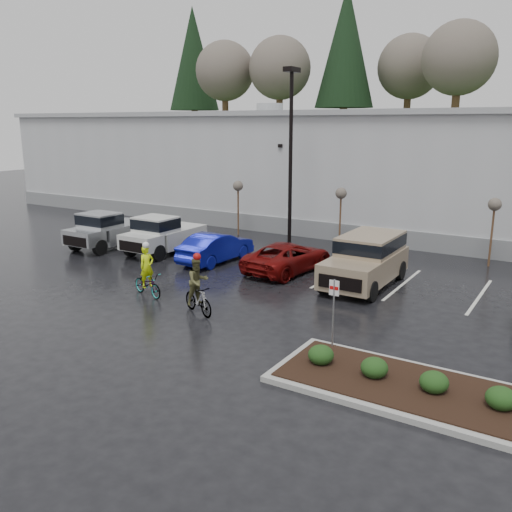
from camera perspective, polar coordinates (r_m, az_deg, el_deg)
The scene contains 21 objects.
ground at distance 17.76m, azimuth -3.64°, elevation -7.64°, with size 120.00×120.00×0.00m, color black.
warehouse at distance 36.81m, azimuth 16.75°, elevation 8.84°, with size 60.50×15.50×7.20m.
wooded_ridge at distance 59.31m, azimuth 22.74°, elevation 9.42°, with size 80.00×25.00×6.00m, color #2D441C.
lamppost at distance 28.86m, azimuth 3.69°, elevation 12.22°, with size 0.50×1.00×9.22m.
sapling_west at distance 31.99m, azimuth -1.91°, elevation 7.08°, with size 0.60×0.60×3.20m.
sapling_mid at distance 28.92m, azimuth 8.93°, elevation 6.20°, with size 0.60×0.60×3.20m.
sapling_east at distance 26.93m, azimuth 23.81°, elevation 4.63°, with size 0.60×0.60×3.20m.
curb_island at distance 14.23m, azimuth 18.13°, elevation -13.72°, with size 8.00×3.00×0.15m, color gray.
mulch_bed at distance 14.19m, azimuth 18.16°, elevation -13.38°, with size 7.60×2.60×0.04m, color black.
shrub_a at distance 14.94m, azimuth 6.85°, elevation -10.29°, with size 0.70×0.70×0.52m, color #153312.
shrub_b at distance 14.44m, azimuth 12.35°, elevation -11.41°, with size 0.70×0.70×0.52m, color #153312.
shrub_c at distance 14.08m, azimuth 18.23°, elevation -12.50°, with size 0.70×0.70×0.52m, color #153312.
shrub_d at distance 13.88m, azimuth 24.41°, elevation -13.49°, with size 0.70×0.70×0.52m, color #153312.
fire_lane_sign at distance 15.67m, azimuth 8.16°, elevation -5.25°, with size 0.30×0.05×2.20m.
pickup_silver at distance 30.06m, azimuth -14.81°, elevation 2.81°, with size 2.10×5.20×1.96m, color #B3B7BB, non-canonical shape.
pickup_white at distance 28.25m, azimuth -9.24°, elevation 2.41°, with size 2.10×5.20×1.96m, color beige, non-canonical shape.
car_blue at distance 25.92m, azimuth -4.23°, elevation 0.92°, with size 1.51×4.33×1.43m, color #0D1497.
car_red at distance 24.24m, azimuth 3.38°, elevation -0.10°, with size 2.20×4.76×1.32m, color #6A0A09.
suv_tan at distance 22.40m, azimuth 11.39°, elevation -0.55°, with size 2.20×5.10×2.06m, color gray, non-canonical shape.
cyclist_hivis at distance 21.20m, azimuth -11.35°, elevation -2.39°, with size 1.85×1.06×2.13m.
cyclist_olive at distance 18.88m, azimuth -6.13°, elevation -3.77°, with size 1.75×1.09×2.19m.
Camera 1 is at (9.65, -13.42, 6.50)m, focal length 38.00 mm.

